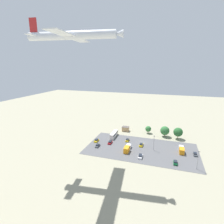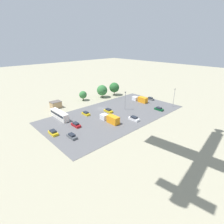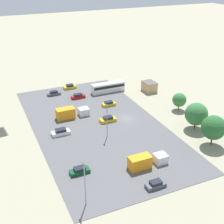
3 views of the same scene
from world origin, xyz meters
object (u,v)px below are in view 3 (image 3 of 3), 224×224
at_px(parked_car_3, 61,132).
at_px(parked_truck_1, 146,161).
at_px(parked_car_0, 70,87).
at_px(parked_car_1, 156,184).
at_px(bus, 108,87).
at_px(parked_car_4, 54,93).
at_px(parked_car_6, 78,96).
at_px(parked_car_7, 108,119).
at_px(parked_car_2, 109,104).
at_px(parked_car_5, 80,171).
at_px(parked_truck_0, 71,113).
at_px(shed_building, 149,87).

height_order(parked_car_3, parked_truck_1, parked_truck_1).
bearing_deg(parked_car_3, parked_car_0, 158.74).
bearing_deg(parked_truck_1, parked_car_1, -13.16).
height_order(bus, parked_car_4, bus).
height_order(parked_car_6, parked_car_7, parked_car_7).
relative_size(parked_car_2, parked_truck_1, 0.46).
bearing_deg(parked_car_3, parked_car_4, 169.23).
bearing_deg(parked_car_4, parked_car_3, -10.77).
height_order(parked_car_2, parked_truck_1, parked_truck_1).
xyz_separation_m(bus, parked_car_1, (-48.73, 10.98, -1.11)).
bearing_deg(parked_car_3, parked_car_7, 96.85).
height_order(parked_car_5, parked_car_6, parked_car_6).
relative_size(parked_car_5, parked_car_6, 0.94).
distance_m(parked_car_2, parked_car_5, 33.97).
height_order(parked_car_5, parked_truck_0, parked_truck_0).
relative_size(parked_car_0, parked_car_1, 1.05).
xyz_separation_m(shed_building, parked_car_5, (-33.65, 36.18, -0.95)).
bearing_deg(bus, parked_car_6, 94.84).
height_order(shed_building, parked_car_0, shed_building).
height_order(parked_car_2, parked_car_6, parked_car_6).
bearing_deg(parked_car_2, parked_car_6, -144.31).
height_order(parked_car_2, parked_car_5, parked_car_5).
relative_size(shed_building, bus, 0.44).
relative_size(parked_car_1, parked_car_7, 0.90).
distance_m(parked_car_1, parked_car_3, 29.67).
bearing_deg(parked_car_3, parked_car_6, 150.77).
relative_size(parked_car_1, parked_car_3, 0.86).
xyz_separation_m(parked_car_0, parked_car_1, (-56.91, 0.13, -0.04)).
bearing_deg(parked_car_5, parked_car_7, -37.68).
xyz_separation_m(parked_car_0, parked_car_6, (-9.10, 0.07, -0.01)).
height_order(parked_car_1, parked_car_2, parked_car_1).
distance_m(parked_car_1, parked_truck_0, 36.18).
height_order(shed_building, parked_car_1, shed_building).
bearing_deg(parked_car_6, parked_car_4, 48.85).
bearing_deg(shed_building, parked_truck_1, 148.82).
bearing_deg(parked_car_4, bus, 74.80).
xyz_separation_m(parked_car_3, parked_truck_1, (-20.68, -12.92, 0.63)).
bearing_deg(shed_building, parked_car_4, 72.57).
bearing_deg(parked_truck_0, parked_car_3, -32.41).
bearing_deg(parked_car_6, parked_car_3, 150.77).
xyz_separation_m(parked_car_6, parked_car_7, (-18.73, -2.36, 0.00)).
height_order(parked_car_3, parked_car_4, parked_car_3).
xyz_separation_m(parked_car_2, parked_car_4, (14.98, 13.16, 0.01)).
height_order(parked_car_0, parked_car_4, parked_car_0).
bearing_deg(parked_car_4, parked_car_6, 48.85).
xyz_separation_m(parked_car_2, parked_truck_1, (-31.74, 5.20, 0.70)).
relative_size(parked_car_6, parked_truck_0, 0.48).
height_order(parked_car_3, parked_car_6, parked_car_3).
xyz_separation_m(parked_car_3, parked_car_5, (-17.18, 0.77, -0.06)).
bearing_deg(parked_car_2, parked_car_7, -24.80).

